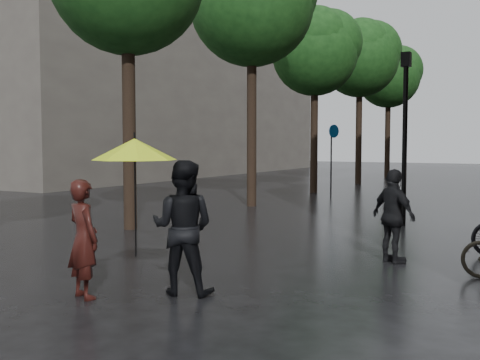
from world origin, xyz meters
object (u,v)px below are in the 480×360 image
Objects in this scene: person_black at (183,227)px; lamp_post at (405,121)px; person_burgundy at (83,239)px; pedestrian_walking at (394,216)px.

person_black is 8.46m from lamp_post.
person_burgundy is 9.49m from lamp_post.
person_black reaches higher than pedestrian_walking.
pedestrian_walking reaches higher than person_burgundy.
lamp_post is at bearing -114.76° from person_black.
lamp_post is at bearing -46.49° from pedestrian_walking.
lamp_post reaches higher than pedestrian_walking.
person_black is 4.08m from pedestrian_walking.
person_black is 0.43× the size of lamp_post.
pedestrian_walking is at bearing -79.04° from lamp_post.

